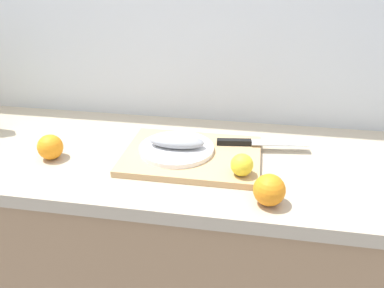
# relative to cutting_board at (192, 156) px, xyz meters

# --- Properties ---
(back_wall) EXTENTS (3.20, 0.05, 2.50)m
(back_wall) POSITION_rel_cutting_board_xyz_m (-0.12, 0.34, 0.34)
(back_wall) COLOR silver
(back_wall) RESTS_ON ground_plane
(kitchen_counter) EXTENTS (2.00, 0.60, 0.90)m
(kitchen_counter) POSITION_rel_cutting_board_xyz_m (-0.12, 0.01, -0.46)
(kitchen_counter) COLOR #9E7A56
(kitchen_counter) RESTS_ON ground_plane
(cutting_board) EXTENTS (0.42, 0.30, 0.02)m
(cutting_board) POSITION_rel_cutting_board_xyz_m (0.00, 0.00, 0.00)
(cutting_board) COLOR tan
(cutting_board) RESTS_ON kitchen_counter
(white_plate) EXTENTS (0.23, 0.23, 0.01)m
(white_plate) POSITION_rel_cutting_board_xyz_m (-0.05, 0.00, 0.02)
(white_plate) COLOR white
(white_plate) RESTS_ON cutting_board
(fish_fillet) EXTENTS (0.17, 0.07, 0.04)m
(fish_fillet) POSITION_rel_cutting_board_xyz_m (-0.05, 0.00, 0.04)
(fish_fillet) COLOR gray
(fish_fillet) RESTS_ON white_plate
(chef_knife) EXTENTS (0.29, 0.07, 0.02)m
(chef_knife) POSITION_rel_cutting_board_xyz_m (0.18, 0.08, 0.02)
(chef_knife) COLOR silver
(chef_knife) RESTS_ON cutting_board
(lemon_0) EXTENTS (0.06, 0.06, 0.06)m
(lemon_0) POSITION_rel_cutting_board_xyz_m (0.16, -0.11, 0.04)
(lemon_0) COLOR yellow
(lemon_0) RESTS_ON cutting_board
(orange_0) EXTENTS (0.08, 0.08, 0.08)m
(orange_0) POSITION_rel_cutting_board_xyz_m (0.23, -0.20, 0.03)
(orange_0) COLOR orange
(orange_0) RESTS_ON kitchen_counter
(orange_2) EXTENTS (0.08, 0.08, 0.08)m
(orange_2) POSITION_rel_cutting_board_xyz_m (-0.43, -0.07, 0.03)
(orange_2) COLOR orange
(orange_2) RESTS_ON kitchen_counter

